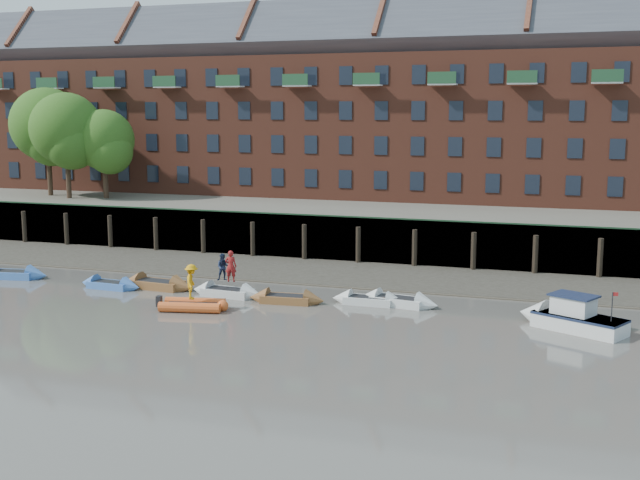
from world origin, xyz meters
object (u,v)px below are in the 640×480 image
at_px(rowboat_4, 287,299).
at_px(person_rower_b, 223,267).
at_px(rowboat_3, 227,292).
at_px(rowboat_2, 158,284).
at_px(rowboat_6, 398,301).
at_px(person_rower_a, 231,266).
at_px(rowboat_0, 12,274).
at_px(rib_tender, 195,305).
at_px(rowboat_1, 110,285).
at_px(motor_launch, 563,316).
at_px(rowboat_5, 369,300).
at_px(person_rib_crew, 192,282).

distance_m(rowboat_4, person_rower_b, 4.41).
relative_size(rowboat_3, rowboat_4, 1.04).
relative_size(rowboat_2, rowboat_4, 1.13).
distance_m(rowboat_2, rowboat_4, 8.71).
bearing_deg(rowboat_4, rowboat_6, 7.75).
bearing_deg(person_rower_a, person_rower_b, -26.57).
bearing_deg(rowboat_0, rib_tender, -23.94).
relative_size(rowboat_1, rowboat_4, 0.95).
bearing_deg(rowboat_4, rowboat_3, 168.53).
relative_size(rib_tender, person_rower_a, 2.05).
relative_size(motor_launch, person_rower_a, 3.11).
bearing_deg(rib_tender, motor_launch, -3.82).
bearing_deg(rowboat_6, rowboat_4, -158.02).
relative_size(rowboat_5, rowboat_6, 0.88).
bearing_deg(person_rib_crew, person_rower_b, -24.22).
distance_m(person_rower_a, person_rower_b, 0.59).
distance_m(rowboat_0, rowboat_1, 7.66).
bearing_deg(person_rower_b, person_rib_crew, -115.81).
height_order(rowboat_1, rowboat_2, rowboat_2).
xyz_separation_m(rowboat_1, person_rower_b, (7.30, 0.47, 1.46)).
relative_size(rowboat_4, rib_tender, 1.18).
distance_m(rowboat_3, rowboat_5, 8.29).
distance_m(rowboat_5, person_rower_b, 8.70).
distance_m(rowboat_1, rowboat_4, 11.42).
height_order(rowboat_2, rib_tender, rowboat_2).
xyz_separation_m(rib_tender, person_rib_crew, (-0.19, 0.03, 1.26)).
bearing_deg(rib_tender, rowboat_6, 12.27).
bearing_deg(rowboat_3, rowboat_6, 9.58).
height_order(rowboat_5, motor_launch, motor_launch).
distance_m(rowboat_3, person_rower_b, 1.48).
distance_m(rowboat_0, person_rib_crew, 15.30).
relative_size(rowboat_2, person_rib_crew, 2.64).
bearing_deg(rowboat_2, rowboat_4, -1.02).
bearing_deg(rowboat_1, rowboat_2, 20.76).
bearing_deg(rowboat_2, rowboat_3, -0.96).
relative_size(rowboat_3, rib_tender, 1.23).
height_order(rowboat_4, motor_launch, motor_launch).
xyz_separation_m(rowboat_5, rowboat_6, (1.61, 0.22, 0.02)).
distance_m(rowboat_0, rowboat_4, 19.07).
xyz_separation_m(rowboat_5, rib_tender, (-8.53, -4.23, 0.06)).
relative_size(rowboat_3, person_rower_a, 2.52).
distance_m(rowboat_3, rib_tender, 3.52).
height_order(rowboat_1, rib_tender, rowboat_1).
height_order(rib_tender, person_rower_a, person_rower_a).
xyz_separation_m(rowboat_1, rib_tender, (7.33, -3.18, 0.06)).
bearing_deg(rowboat_0, rowboat_4, -11.88).
bearing_deg(rowboat_6, rowboat_1, -166.68).
relative_size(rowboat_3, rowboat_5, 1.09).
relative_size(rowboat_2, rowboat_6, 1.05).
distance_m(rowboat_3, rowboat_4, 3.85).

